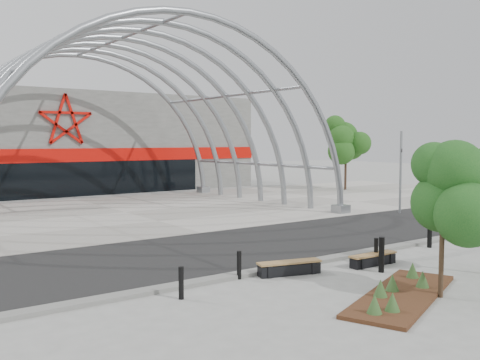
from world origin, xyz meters
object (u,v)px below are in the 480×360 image
(bench_1, at_px, (373,260))
(bench_0, at_px, (289,268))
(bollard_2, at_px, (376,251))
(street_tree_0, at_px, (443,187))
(signal_pole, at_px, (401,171))

(bench_1, bearing_deg, bench_0, 167.55)
(bench_0, distance_m, bench_1, 3.18)
(bollard_2, bearing_deg, bench_0, 170.10)
(street_tree_0, distance_m, bollard_2, 4.69)
(street_tree_0, xyz_separation_m, bollard_2, (1.65, 3.59, -2.52))
(signal_pole, relative_size, bench_0, 2.24)
(signal_pole, distance_m, bench_0, 16.19)
(street_tree_0, relative_size, bench_0, 1.96)
(street_tree_0, distance_m, bench_1, 4.67)
(bench_0, height_order, bench_1, bench_0)
(signal_pole, xyz_separation_m, street_tree_0, (-12.71, -11.17, 0.49))
(signal_pole, distance_m, bench_1, 13.87)
(street_tree_0, xyz_separation_m, bench_0, (-1.71, 4.17, -2.75))
(street_tree_0, bearing_deg, signal_pole, 41.30)
(street_tree_0, height_order, bench_1, street_tree_0)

